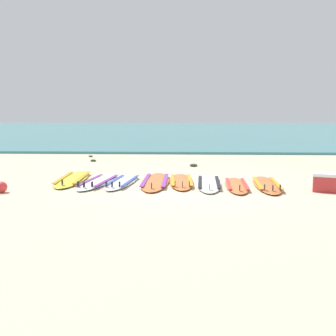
# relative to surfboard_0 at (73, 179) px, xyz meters

# --- Properties ---
(ground_plane) EXTENTS (80.00, 80.00, 0.00)m
(ground_plane) POSITION_rel_surfboard_0_xyz_m (2.63, -0.64, -0.04)
(ground_plane) COLOR #C1B599
(sea) EXTENTS (80.00, 60.00, 0.10)m
(sea) POSITION_rel_surfboard_0_xyz_m (2.63, 36.15, 0.01)
(sea) COLOR teal
(sea) RESTS_ON ground
(surfboard_0) EXTENTS (0.78, 2.53, 0.18)m
(surfboard_0) POSITION_rel_surfboard_0_xyz_m (0.00, 0.00, 0.00)
(surfboard_0) COLOR yellow
(surfboard_0) RESTS_ON ground
(surfboard_1) EXTENTS (0.82, 2.28, 0.18)m
(surfboard_1) POSITION_rel_surfboard_0_xyz_m (0.71, -0.37, 0.00)
(surfboard_1) COLOR white
(surfboard_1) RESTS_ON ground
(surfboard_2) EXTENTS (0.73, 2.11, 0.18)m
(surfboard_2) POSITION_rel_surfboard_0_xyz_m (1.27, -0.39, 0.00)
(surfboard_2) COLOR white
(surfboard_2) RESTS_ON ground
(surfboard_3) EXTENTS (0.63, 2.51, 0.18)m
(surfboard_3) POSITION_rel_surfboard_0_xyz_m (2.01, -0.27, -0.00)
(surfboard_3) COLOR orange
(surfboard_3) RESTS_ON ground
(surfboard_4) EXTENTS (0.62, 2.21, 0.18)m
(surfboard_4) POSITION_rel_surfboard_0_xyz_m (2.61, -0.24, 0.00)
(surfboard_4) COLOR orange
(surfboard_4) RESTS_ON ground
(surfboard_5) EXTENTS (0.65, 2.23, 0.18)m
(surfboard_5) POSITION_rel_surfboard_0_xyz_m (3.23, -0.48, 0.00)
(surfboard_5) COLOR white
(surfboard_5) RESTS_ON ground
(surfboard_6) EXTENTS (0.61, 2.00, 0.18)m
(surfboard_6) POSITION_rel_surfboard_0_xyz_m (3.83, -0.67, 0.00)
(surfboard_6) COLOR orange
(surfboard_6) RESTS_ON ground
(surfboard_7) EXTENTS (0.71, 2.24, 0.18)m
(surfboard_7) POSITION_rel_surfboard_0_xyz_m (4.50, -0.55, 0.00)
(surfboard_7) COLOR orange
(surfboard_7) RESTS_ON ground
(cooler_box) EXTENTS (0.53, 0.44, 0.38)m
(cooler_box) POSITION_rel_surfboard_0_xyz_m (5.54, -1.12, 0.16)
(cooler_box) COLOR red
(cooler_box) RESTS_ON ground
(beach_ball) EXTENTS (0.23, 0.23, 0.23)m
(beach_ball) POSITION_rel_surfboard_0_xyz_m (-1.00, -1.51, 0.08)
(beach_ball) COLOR red
(beach_ball) RESTS_ON ground
(seaweed_clump_near_shoreline) EXTENTS (0.17, 0.13, 0.06)m
(seaweed_clump_near_shoreline) POSITION_rel_surfboard_0_xyz_m (-0.85, 5.09, -0.01)
(seaweed_clump_near_shoreline) COLOR #384723
(seaweed_clump_near_shoreline) RESTS_ON ground
(seaweed_clump_mid_sand) EXTENTS (0.24, 0.19, 0.08)m
(seaweed_clump_mid_sand) POSITION_rel_surfboard_0_xyz_m (2.96, 2.58, 0.01)
(seaweed_clump_mid_sand) COLOR #2D381E
(seaweed_clump_mid_sand) RESTS_ON ground
(seaweed_clump_by_the_boards) EXTENTS (0.20, 0.16, 0.07)m
(seaweed_clump_by_the_boards) POSITION_rel_surfboard_0_xyz_m (-0.41, 3.70, -0.00)
(seaweed_clump_by_the_boards) COLOR #2D381E
(seaweed_clump_by_the_boards) RESTS_ON ground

